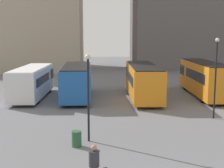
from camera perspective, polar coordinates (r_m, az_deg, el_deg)
name	(u,v)px	position (r m, az deg, el deg)	size (l,w,h in m)	color
bus_0	(32,81)	(30.56, -14.35, 0.49)	(2.84, 9.14, 2.93)	silver
bus_1	(77,80)	(29.71, -6.46, 0.67)	(2.78, 9.39, 3.12)	#1E56A3
bus_2	(143,80)	(29.80, 5.66, 0.74)	(3.00, 10.51, 3.14)	orange
bus_3	(204,77)	(31.99, 16.46, 1.17)	(3.01, 10.66, 3.35)	orange
traveler	(94,161)	(12.62, -3.30, -13.87)	(0.53, 0.53, 1.63)	#4C3828
lamp_post_0	(216,72)	(23.02, 18.45, 2.14)	(0.28, 0.28, 5.71)	black
lamp_post_1	(88,90)	(17.08, -4.36, -1.08)	(0.28, 0.28, 4.87)	black
trash_bin	(77,139)	(16.91, -6.49, -9.93)	(0.52, 0.52, 0.85)	#285633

